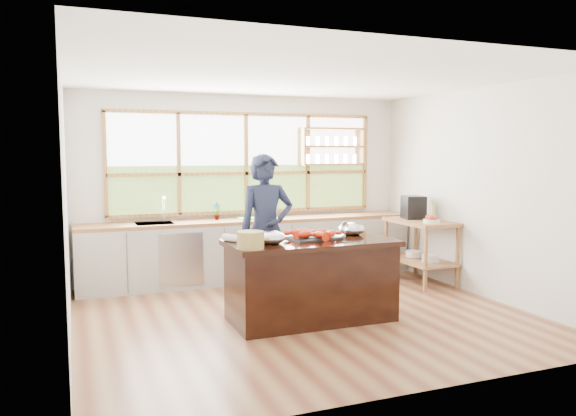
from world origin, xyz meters
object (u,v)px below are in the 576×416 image
wicker_basket (251,240)px  cook (266,230)px  island (311,280)px  espresso_machine (414,207)px

wicker_basket → cook: bearing=63.1°
island → wicker_basket: size_ratio=6.76×
espresso_machine → cook: bearing=-155.2°
cook → wicker_basket: 1.17m
island → wicker_basket: bearing=-160.6°
island → espresso_machine: size_ratio=5.59×
island → cook: cook is taller
espresso_machine → wicker_basket: 3.37m
island → wicker_basket: (-0.79, -0.28, 0.53)m
wicker_basket → espresso_machine: bearing=27.8°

